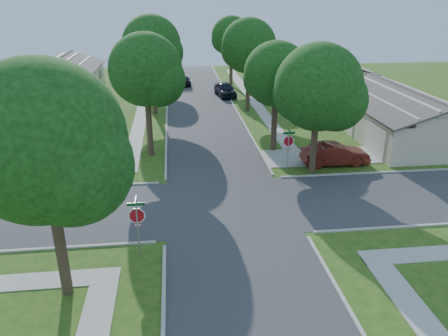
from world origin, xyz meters
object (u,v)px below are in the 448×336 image
stop_sign_sw (137,218)px  tree_e_near (277,77)px  tree_ne_corner (319,91)px  house_nw_near (17,119)px  stop_sign_ne (288,143)px  car_curb_east (225,89)px  house_ne_near (401,119)px  tree_w_mid (152,47)px  house_nw_far (62,80)px  tree_e_far (232,38)px  tree_sw_corner (46,149)px  house_ne_far (328,79)px  tree_w_near (147,73)px  tree_e_mid (249,48)px  tree_w_far (156,43)px  car_driveway (335,154)px  car_curb_west (184,80)px

stop_sign_sw → tree_e_near: (9.45, 13.71, 3.61)m
tree_ne_corner → house_nw_near: bearing=154.2°
stop_sign_ne → car_curb_east: bearing=93.7°
house_ne_near → tree_w_mid: bearing=154.1°
house_ne_near → house_nw_far: 38.26m
tree_w_mid → tree_e_far: bearing=54.1°
stop_sign_sw → tree_e_far: bearing=76.3°
tree_e_near → tree_ne_corner: tree_ne_corner is taller
tree_sw_corner → house_ne_near: bearing=37.5°
house_nw_near → car_curb_east: house_nw_near is taller
house_ne_far → tree_w_near: bearing=-135.9°
tree_e_near → tree_e_mid: (0.01, 12.00, 0.61)m
house_ne_far → car_curb_east: size_ratio=2.88×
house_ne_far → house_nw_far: bearing=174.6°
tree_w_far → tree_sw_corner: (-2.78, -41.00, 0.76)m
stop_sign_sw → house_nw_near: house_nw_near is taller
house_ne_far → car_curb_east: bearing=-174.9°
stop_sign_ne → car_driveway: size_ratio=0.63×
tree_e_far → tree_w_mid: bearing=-125.9°
stop_sign_ne → tree_sw_corner: tree_sw_corner is taller
tree_w_near → car_curb_east: size_ratio=1.90×
tree_sw_corner → stop_sign_sw: bearing=40.0°
house_nw_far → tree_e_far: bearing=5.5°
tree_w_far → tree_sw_corner: 41.10m
tree_e_far → house_ne_near: (11.24, -23.01, -4.46)m
house_nw_far → tree_e_mid: bearing=-27.9°
house_ne_far → car_curb_west: house_ne_far is taller
tree_e_near → house_nw_near: (-20.74, 5.99, -4.13)m
tree_e_near → tree_e_far: bearing=90.0°
tree_ne_corner → car_curb_west: 32.18m
tree_e_mid → tree_w_mid: 9.40m
house_ne_far → house_nw_near: size_ratio=1.00×
tree_w_mid → tree_sw_corner: bearing=-95.7°
stop_sign_sw → house_ne_near: house_ne_near is taller
tree_sw_corner → house_nw_near: bearing=111.3°
tree_e_far → tree_w_near: size_ratio=0.97×
car_driveway → tree_e_far: bearing=7.0°
stop_sign_ne → tree_ne_corner: tree_ne_corner is taller
tree_e_far → stop_sign_ne: bearing=-90.1°
tree_e_mid → tree_e_far: tree_e_mid is taller
tree_ne_corner → house_ne_near: 12.47m
tree_w_near → house_nw_far: bearing=116.3°
tree_w_far → house_nw_near: size_ratio=0.59×
tree_w_far → car_curb_east: bearing=-38.1°
tree_e_near → tree_w_mid: tree_w_mid is taller
house_ne_far → tree_ne_corner: bearing=-111.2°
tree_e_mid → tree_w_mid: size_ratio=0.96×
house_ne_near → house_ne_far: same height
stop_sign_sw → tree_e_far: tree_e_far is taller
tree_w_near → tree_w_mid: 12.01m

